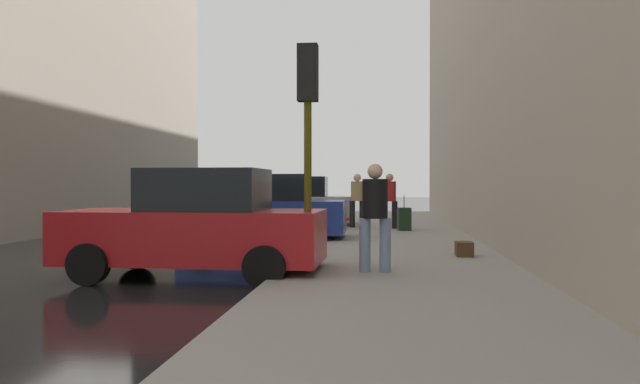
{
  "coord_description": "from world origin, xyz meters",
  "views": [
    {
      "loc": [
        5.7,
        -11.85,
        1.55
      ],
      "look_at": [
        4.0,
        4.75,
        1.32
      ],
      "focal_mm": 35.0,
      "sensor_mm": 36.0,
      "label": 1
    }
  ],
  "objects_px": {
    "pedestrian_in_tan_coat": "(357,198)",
    "duffel_bag": "(464,249)",
    "parked_silver_sedan": "(295,204)",
    "traffic_light": "(308,107)",
    "pedestrian_in_jeans": "(375,212)",
    "parked_blue_sedan": "(266,210)",
    "fire_hydrant": "(343,218)",
    "rolling_suitcase": "(404,219)",
    "pedestrian_in_red_jacket": "(390,198)",
    "parked_red_hatchback": "(197,226)"
  },
  "relations": [
    {
      "from": "traffic_light",
      "to": "duffel_bag",
      "type": "distance_m",
      "value": 4.39
    },
    {
      "from": "pedestrian_in_red_jacket",
      "to": "pedestrian_in_tan_coat",
      "type": "relative_size",
      "value": 1.0
    },
    {
      "from": "fire_hydrant",
      "to": "pedestrian_in_red_jacket",
      "type": "bearing_deg",
      "value": 15.28
    },
    {
      "from": "pedestrian_in_jeans",
      "to": "parked_blue_sedan",
      "type": "bearing_deg",
      "value": 115.54
    },
    {
      "from": "parked_blue_sedan",
      "to": "fire_hydrant",
      "type": "height_order",
      "value": "parked_blue_sedan"
    },
    {
      "from": "pedestrian_in_tan_coat",
      "to": "duffel_bag",
      "type": "distance_m",
      "value": 8.08
    },
    {
      "from": "pedestrian_in_tan_coat",
      "to": "parked_silver_sedan",
      "type": "bearing_deg",
      "value": 148.68
    },
    {
      "from": "parked_silver_sedan",
      "to": "traffic_light",
      "type": "xyz_separation_m",
      "value": [
        1.85,
        -11.4,
        1.91
      ]
    },
    {
      "from": "parked_blue_sedan",
      "to": "pedestrian_in_tan_coat",
      "type": "distance_m",
      "value": 4.48
    },
    {
      "from": "parked_red_hatchback",
      "to": "pedestrian_in_tan_coat",
      "type": "distance_m",
      "value": 10.16
    },
    {
      "from": "fire_hydrant",
      "to": "pedestrian_in_red_jacket",
      "type": "relative_size",
      "value": 0.41
    },
    {
      "from": "parked_red_hatchback",
      "to": "rolling_suitcase",
      "type": "xyz_separation_m",
      "value": [
        3.66,
        8.86,
        -0.36
      ]
    },
    {
      "from": "parked_red_hatchback",
      "to": "parked_silver_sedan",
      "type": "bearing_deg",
      "value": 90.0
    },
    {
      "from": "parked_blue_sedan",
      "to": "pedestrian_in_red_jacket",
      "type": "bearing_deg",
      "value": 47.96
    },
    {
      "from": "traffic_light",
      "to": "pedestrian_in_jeans",
      "type": "distance_m",
      "value": 1.97
    },
    {
      "from": "pedestrian_in_red_jacket",
      "to": "pedestrian_in_tan_coat",
      "type": "bearing_deg",
      "value": 163.45
    },
    {
      "from": "pedestrian_in_red_jacket",
      "to": "fire_hydrant",
      "type": "bearing_deg",
      "value": -164.72
    },
    {
      "from": "parked_silver_sedan",
      "to": "duffel_bag",
      "type": "height_order",
      "value": "parked_silver_sedan"
    },
    {
      "from": "pedestrian_in_jeans",
      "to": "parked_silver_sedan",
      "type": "bearing_deg",
      "value": 104.42
    },
    {
      "from": "fire_hydrant",
      "to": "pedestrian_in_tan_coat",
      "type": "bearing_deg",
      "value": 59.62
    },
    {
      "from": "pedestrian_in_tan_coat",
      "to": "rolling_suitcase",
      "type": "distance_m",
      "value": 1.9
    },
    {
      "from": "rolling_suitcase",
      "to": "fire_hydrant",
      "type": "bearing_deg",
      "value": 168.89
    },
    {
      "from": "parked_red_hatchback",
      "to": "pedestrian_in_jeans",
      "type": "distance_m",
      "value": 2.93
    },
    {
      "from": "parked_silver_sedan",
      "to": "pedestrian_in_jeans",
      "type": "xyz_separation_m",
      "value": [
        2.92,
        -11.34,
        0.26
      ]
    },
    {
      "from": "pedestrian_in_red_jacket",
      "to": "rolling_suitcase",
      "type": "height_order",
      "value": "pedestrian_in_red_jacket"
    },
    {
      "from": "traffic_light",
      "to": "rolling_suitcase",
      "type": "relative_size",
      "value": 3.46
    },
    {
      "from": "parked_red_hatchback",
      "to": "rolling_suitcase",
      "type": "relative_size",
      "value": 4.06
    },
    {
      "from": "parked_silver_sedan",
      "to": "parked_blue_sedan",
      "type": "bearing_deg",
      "value": -90.0
    },
    {
      "from": "traffic_light",
      "to": "parked_blue_sedan",
      "type": "bearing_deg",
      "value": 106.73
    },
    {
      "from": "traffic_light",
      "to": "pedestrian_in_tan_coat",
      "type": "height_order",
      "value": "traffic_light"
    },
    {
      "from": "fire_hydrant",
      "to": "pedestrian_in_tan_coat",
      "type": "xyz_separation_m",
      "value": [
        0.41,
        0.7,
        0.61
      ]
    },
    {
      "from": "traffic_light",
      "to": "fire_hydrant",
      "type": "bearing_deg",
      "value": 90.31
    },
    {
      "from": "parked_silver_sedan",
      "to": "pedestrian_in_tan_coat",
      "type": "relative_size",
      "value": 2.48
    },
    {
      "from": "parked_blue_sedan",
      "to": "rolling_suitcase",
      "type": "height_order",
      "value": "parked_blue_sedan"
    },
    {
      "from": "parked_blue_sedan",
      "to": "pedestrian_in_jeans",
      "type": "relative_size",
      "value": 2.47
    },
    {
      "from": "traffic_light",
      "to": "rolling_suitcase",
      "type": "distance_m",
      "value": 9.45
    },
    {
      "from": "pedestrian_in_jeans",
      "to": "rolling_suitcase",
      "type": "xyz_separation_m",
      "value": [
        0.74,
        8.93,
        -0.61
      ]
    },
    {
      "from": "pedestrian_in_tan_coat",
      "to": "duffel_bag",
      "type": "xyz_separation_m",
      "value": [
        2.38,
        -7.68,
        -0.81
      ]
    },
    {
      "from": "parked_blue_sedan",
      "to": "pedestrian_in_tan_coat",
      "type": "relative_size",
      "value": 2.47
    },
    {
      "from": "parked_silver_sedan",
      "to": "rolling_suitcase",
      "type": "bearing_deg",
      "value": -33.32
    },
    {
      "from": "parked_blue_sedan",
      "to": "fire_hydrant",
      "type": "distance_m",
      "value": 3.69
    },
    {
      "from": "traffic_light",
      "to": "pedestrian_in_tan_coat",
      "type": "relative_size",
      "value": 2.11
    },
    {
      "from": "parked_red_hatchback",
      "to": "rolling_suitcase",
      "type": "distance_m",
      "value": 9.59
    },
    {
      "from": "rolling_suitcase",
      "to": "parked_blue_sedan",
      "type": "bearing_deg",
      "value": -142.26
    },
    {
      "from": "traffic_light",
      "to": "pedestrian_in_red_jacket",
      "type": "xyz_separation_m",
      "value": [
        1.38,
        9.75,
        -1.65
      ]
    },
    {
      "from": "parked_silver_sedan",
      "to": "duffel_bag",
      "type": "xyz_separation_m",
      "value": [
        4.59,
        -9.03,
        -0.56
      ]
    },
    {
      "from": "parked_silver_sedan",
      "to": "traffic_light",
      "type": "bearing_deg",
      "value": -80.77
    },
    {
      "from": "parked_blue_sedan",
      "to": "traffic_light",
      "type": "relative_size",
      "value": 1.17
    },
    {
      "from": "traffic_light",
      "to": "parked_red_hatchback",
      "type": "bearing_deg",
      "value": 175.68
    },
    {
      "from": "pedestrian_in_tan_coat",
      "to": "duffel_bag",
      "type": "bearing_deg",
      "value": -72.77
    }
  ]
}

